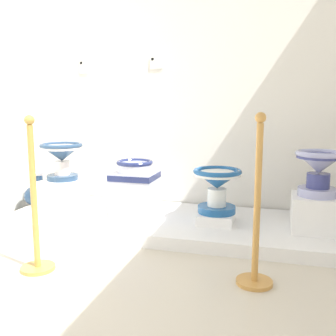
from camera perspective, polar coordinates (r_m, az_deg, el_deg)
ground_plane at (r=2.06m, az=-10.23°, el=-22.36°), size 5.48×5.77×0.02m
wall_back at (r=3.79m, az=3.57°, el=15.58°), size 3.68×0.06×2.96m
display_platform at (r=3.38m, az=1.30°, el=-8.23°), size 2.99×1.03×0.10m
plinth_block_rightmost at (r=3.83m, az=-15.31°, el=-3.63°), size 0.38×0.32×0.26m
antique_toilet_rightmost at (r=3.77m, az=-15.56°, el=1.93°), size 0.40×0.40×0.35m
plinth_block_squat_floral at (r=3.41m, az=-4.88°, el=-6.80°), size 0.35×0.33×0.04m
antique_toilet_squat_floral at (r=3.35m, az=-4.94°, el=-2.61°), size 0.37×0.34×0.45m
plinth_block_broad_patterned at (r=3.25m, az=7.22°, el=-7.28°), size 0.29×0.34×0.08m
antique_toilet_broad_patterned at (r=3.18m, az=7.32°, el=-2.26°), size 0.40×0.40×0.37m
plinth_block_tall_cobalt at (r=3.20m, az=21.16°, el=-6.32°), size 0.36×0.36×0.28m
antique_toilet_tall_cobalt at (r=3.13m, az=21.55°, el=0.12°), size 0.36×0.36×0.35m
info_placard_first at (r=4.14m, az=-12.41°, el=14.50°), size 0.09×0.01×0.13m
info_placard_second at (r=3.84m, az=-1.73°, el=15.42°), size 0.13×0.01×0.11m
decorative_vase_spare at (r=4.20m, az=-18.67°, el=-3.78°), size 0.29×0.29×0.38m
stanchion_post_near_left at (r=2.63m, az=-19.16°, el=-7.31°), size 0.22×0.22×1.01m
stanchion_post_near_right at (r=2.35m, az=13.00°, el=-8.74°), size 0.22×0.22×1.03m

